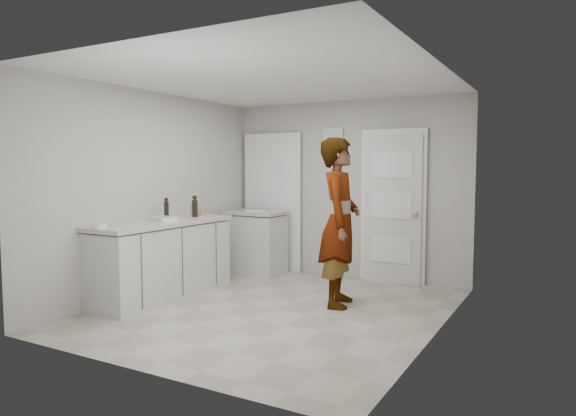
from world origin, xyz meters
The scene contains 12 objects.
ground centered at (0.00, 0.00, 0.00)m, with size 4.00×4.00×0.00m, color gray.
room_shell centered at (-0.17, 1.95, 1.02)m, with size 4.00×4.00×4.00m.
main_counter centered at (-1.45, -0.20, 0.43)m, with size 0.64×1.96×0.93m.
side_counter centered at (-1.25, 1.55, 0.43)m, with size 0.84×0.61×0.93m.
person centered at (0.54, 0.51, 0.95)m, with size 0.69×0.46×1.90m, color silver.
cake_mix_box centered at (-1.52, 0.49, 1.01)m, with size 0.10×0.05×0.17m, color #A07950.
spice_jar centered at (-1.43, 0.53, 0.96)m, with size 0.05×0.05×0.08m, color tan.
oil_cruet_a centered at (-1.44, 0.39, 1.06)m, with size 0.07×0.07×0.28m.
oil_cruet_b centered at (-1.57, 0.00, 1.05)m, with size 0.06×0.06×0.27m.
baking_dish centered at (-1.45, -0.19, 0.95)m, with size 0.34×0.28×0.05m.
egg_bowl centered at (-1.48, -1.10, 0.95)m, with size 0.14×0.14×0.06m.
papers centered at (-1.27, 1.61, 0.93)m, with size 0.26×0.33×0.01m, color white.
Camera 1 is at (2.83, -4.79, 1.56)m, focal length 32.00 mm.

